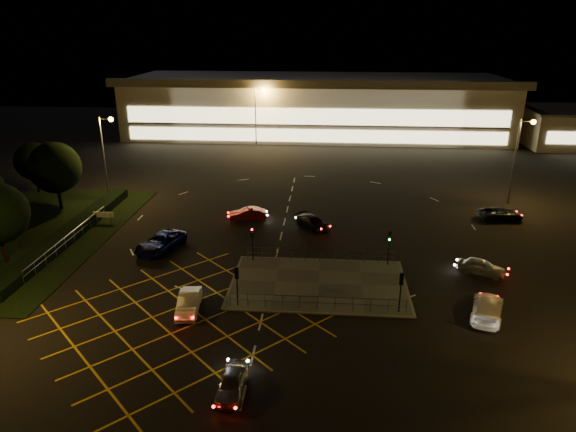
# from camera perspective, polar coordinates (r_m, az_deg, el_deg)

# --- Properties ---
(ground) EXTENTS (180.00, 180.00, 0.00)m
(ground) POSITION_cam_1_polar(r_m,az_deg,el_deg) (44.33, 0.87, -6.30)
(ground) COLOR black
(ground) RESTS_ON ground
(pedestrian_island) EXTENTS (14.00, 9.00, 0.12)m
(pedestrian_island) POSITION_cam_1_polar(r_m,az_deg,el_deg) (42.46, 3.41, -7.52)
(pedestrian_island) COLOR #4C4944
(pedestrian_island) RESTS_ON ground
(grass_verge) EXTENTS (18.00, 30.00, 0.08)m
(grass_verge) POSITION_cam_1_polar(r_m,az_deg,el_deg) (58.25, -27.38, -1.94)
(grass_verge) COLOR black
(grass_verge) RESTS_ON ground
(hedge) EXTENTS (2.00, 26.00, 1.00)m
(hedge) POSITION_cam_1_polar(r_m,az_deg,el_deg) (55.64, -23.07, -1.72)
(hedge) COLOR black
(hedge) RESTS_ON ground
(supermarket) EXTENTS (72.00, 26.50, 10.50)m
(supermarket) POSITION_cam_1_polar(r_m,az_deg,el_deg) (102.54, 3.15, 12.22)
(supermarket) COLOR beige
(supermarket) RESTS_ON ground
(streetlight_nw) EXTENTS (1.78, 0.56, 10.03)m
(streetlight_nw) POSITION_cam_1_polar(r_m,az_deg,el_deg) (64.51, -19.55, 7.31)
(streetlight_nw) COLOR slate
(streetlight_nw) RESTS_ON ground
(streetlight_ne) EXTENTS (1.78, 0.56, 10.03)m
(streetlight_ne) POSITION_cam_1_polar(r_m,az_deg,el_deg) (64.85, 24.39, 6.72)
(streetlight_ne) COLOR slate
(streetlight_ne) RESTS_ON ground
(streetlight_far_left) EXTENTS (1.78, 0.56, 10.03)m
(streetlight_far_left) POSITION_cam_1_polar(r_m,az_deg,el_deg) (89.34, -3.35, 11.81)
(streetlight_far_left) COLOR slate
(streetlight_far_left) RESTS_ON ground
(streetlight_far_right) EXTENTS (1.78, 0.56, 10.03)m
(streetlight_far_right) POSITION_cam_1_polar(r_m,az_deg,el_deg) (94.74, 22.04, 10.88)
(streetlight_far_right) COLOR slate
(streetlight_far_right) RESTS_ON ground
(signal_sw) EXTENTS (0.28, 0.30, 3.15)m
(signal_sw) POSITION_cam_1_polar(r_m,az_deg,el_deg) (38.39, -5.70, -6.92)
(signal_sw) COLOR black
(signal_sw) RESTS_ON pedestrian_island
(signal_se) EXTENTS (0.28, 0.30, 3.15)m
(signal_se) POSITION_cam_1_polar(r_m,az_deg,el_deg) (38.26, 12.44, -7.44)
(signal_se) COLOR black
(signal_se) RESTS_ON pedestrian_island
(signal_nw) EXTENTS (0.28, 0.30, 3.15)m
(signal_nw) POSITION_cam_1_polar(r_m,az_deg,el_deg) (45.53, -3.99, -2.32)
(signal_nw) COLOR black
(signal_nw) RESTS_ON pedestrian_island
(signal_ne) EXTENTS (0.28, 0.30, 3.15)m
(signal_ne) POSITION_cam_1_polar(r_m,az_deg,el_deg) (45.42, 11.18, -2.74)
(signal_ne) COLOR black
(signal_ne) RESTS_ON pedestrian_island
(tree_c) EXTENTS (5.76, 5.76, 7.84)m
(tree_c) POSITION_cam_1_polar(r_m,az_deg,el_deg) (63.36, -24.48, 4.91)
(tree_c) COLOR black
(tree_c) RESTS_ON ground
(tree_d) EXTENTS (4.68, 4.68, 6.37)m
(tree_d) POSITION_cam_1_polar(r_m,az_deg,el_deg) (71.57, -26.39, 5.46)
(tree_d) COLOR black
(tree_d) RESTS_ON ground
(car_near_silver) EXTENTS (1.54, 3.78, 1.29)m
(car_near_silver) POSITION_cam_1_polar(r_m,az_deg,el_deg) (31.20, -6.27, -17.94)
(car_near_silver) COLOR silver
(car_near_silver) RESTS_ON ground
(car_queue_white) EXTENTS (1.92, 4.32, 1.38)m
(car_queue_white) POSITION_cam_1_polar(r_m,az_deg,el_deg) (39.14, -10.97, -9.45)
(car_queue_white) COLOR silver
(car_queue_white) RESTS_ON ground
(car_left_blue) EXTENTS (4.25, 6.21, 1.58)m
(car_left_blue) POSITION_cam_1_polar(r_m,az_deg,el_deg) (49.72, -13.96, -2.86)
(car_left_blue) COLOR #0A1141
(car_left_blue) RESTS_ON ground
(car_far_dkgrey) EXTENTS (4.17, 4.41, 1.26)m
(car_far_dkgrey) POSITION_cam_1_polar(r_m,az_deg,el_deg) (53.61, 2.75, -0.70)
(car_far_dkgrey) COLOR black
(car_far_dkgrey) RESTS_ON ground
(car_right_silver) EXTENTS (4.28, 2.97, 1.35)m
(car_right_silver) POSITION_cam_1_polar(r_m,az_deg,el_deg) (46.77, 20.69, -5.30)
(car_right_silver) COLOR silver
(car_right_silver) RESTS_ON ground
(car_circ_red) EXTENTS (4.25, 2.21, 1.33)m
(car_circ_red) POSITION_cam_1_polar(r_m,az_deg,el_deg) (55.97, -4.50, 0.23)
(car_circ_red) COLOR maroon
(car_circ_red) RESTS_ON ground
(car_east_grey) EXTENTS (5.01, 2.76, 1.33)m
(car_east_grey) POSITION_cam_1_polar(r_m,az_deg,el_deg) (60.45, 22.52, 0.23)
(car_east_grey) COLOR black
(car_east_grey) RESTS_ON ground
(car_approach_white) EXTENTS (3.62, 5.47, 1.47)m
(car_approach_white) POSITION_cam_1_polar(r_m,az_deg,el_deg) (40.41, 21.26, -9.48)
(car_approach_white) COLOR silver
(car_approach_white) RESTS_ON ground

